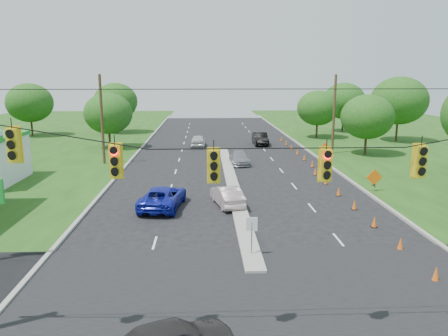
{
  "coord_description": "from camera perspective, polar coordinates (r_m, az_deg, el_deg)",
  "views": [
    {
      "loc": [
        -2.29,
        -14.19,
        8.77
      ],
      "look_at": [
        -0.99,
        14.18,
        2.8
      ],
      "focal_mm": 35.0,
      "sensor_mm": 36.0,
      "label": 1
    }
  ],
  "objects": [
    {
      "name": "cone_4",
      "position": [
        33.83,
        14.75,
        -2.94
      ],
      "size": [
        0.32,
        0.32,
        0.7
      ],
      "primitive_type": "cone",
      "color": "#DF5C18",
      "rests_on": "ground"
    },
    {
      "name": "dark_car_receding",
      "position": [
        57.34,
        4.75,
        3.85
      ],
      "size": [
        1.73,
        4.92,
        1.62
      ],
      "primitive_type": "imported",
      "rotation": [
        0.0,
        0.0,
        0.0
      ],
      "color": "black",
      "rests_on": "ground"
    },
    {
      "name": "work_sign_1",
      "position": [
        35.58,
        19.04,
        -1.25
      ],
      "size": [
        1.27,
        0.58,
        1.37
      ],
      "color": "black",
      "rests_on": "ground"
    },
    {
      "name": "cone_2",
      "position": [
        27.51,
        19.05,
        -6.63
      ],
      "size": [
        0.32,
        0.32,
        0.7
      ],
      "primitive_type": "cone",
      "color": "#DF5C18",
      "rests_on": "ground"
    },
    {
      "name": "utility_pole_far_right",
      "position": [
        51.54,
        14.17,
        6.76
      ],
      "size": [
        0.28,
        0.28,
        9.0
      ],
      "primitive_type": "cylinder",
      "color": "#422D1C",
      "rests_on": "ground"
    },
    {
      "name": "cross_street",
      "position": [
        16.83,
        5.92,
        -19.59
      ],
      "size": [
        160.0,
        14.0,
        0.02
      ],
      "primitive_type": "cube",
      "color": "black",
      "rests_on": "ground"
    },
    {
      "name": "cone_0",
      "position": [
        21.61,
        25.95,
        -12.32
      ],
      "size": [
        0.32,
        0.32,
        0.7
      ],
      "primitive_type": "cone",
      "color": "#DF5C18",
      "rests_on": "ground"
    },
    {
      "name": "median_sign",
      "position": [
        21.59,
        3.65,
        -7.93
      ],
      "size": [
        0.55,
        0.06,
        2.05
      ],
      "color": "gray",
      "rests_on": "ground"
    },
    {
      "name": "cone_1",
      "position": [
        24.48,
        22.06,
        -9.15
      ],
      "size": [
        0.32,
        0.32,
        0.7
      ],
      "primitive_type": "cone",
      "color": "#DF5C18",
      "rests_on": "ground"
    },
    {
      "name": "curb_left",
      "position": [
        45.72,
        -12.41,
        0.53
      ],
      "size": [
        0.25,
        110.0,
        0.16
      ],
      "primitive_type": "cube",
      "color": "gray",
      "rests_on": "ground"
    },
    {
      "name": "cone_9",
      "position": [
        50.54,
        9.57,
        2.12
      ],
      "size": [
        0.32,
        0.32,
        0.7
      ],
      "primitive_type": "cone",
      "color": "#DF5C18",
      "rests_on": "ground"
    },
    {
      "name": "cone_10",
      "position": [
        53.92,
        8.8,
        2.75
      ],
      "size": [
        0.32,
        0.32,
        0.7
      ],
      "primitive_type": "cone",
      "color": "#DF5C18",
      "rests_on": "ground"
    },
    {
      "name": "blue_pickup",
      "position": [
        29.98,
        -7.99,
        -3.76
      ],
      "size": [
        3.23,
        5.7,
        1.5
      ],
      "primitive_type": "imported",
      "rotation": [
        0.0,
        0.0,
        3.0
      ],
      "color": "#141CA4",
      "rests_on": "ground"
    },
    {
      "name": "silver_car_oncoming",
      "position": [
        55.57,
        -3.39,
        3.57
      ],
      "size": [
        1.94,
        4.56,
        1.54
      ],
      "primitive_type": "imported",
      "rotation": [
        0.0,
        0.0,
        3.11
      ],
      "color": "#BEBEBE",
      "rests_on": "ground"
    },
    {
      "name": "ground",
      "position": [
        16.83,
        5.92,
        -19.59
      ],
      "size": [
        160.0,
        160.0,
        0.0
      ],
      "primitive_type": "plane",
      "color": "black",
      "rests_on": "ground"
    },
    {
      "name": "cone_6",
      "position": [
        40.37,
        11.83,
        -0.42
      ],
      "size": [
        0.32,
        0.32,
        0.7
      ],
      "primitive_type": "cone",
      "color": "#DF5C18",
      "rests_on": "ground"
    },
    {
      "name": "tree_12",
      "position": [
        64.44,
        12.14,
        7.67
      ],
      "size": [
        5.88,
        5.88,
        6.86
      ],
      "color": "black",
      "rests_on": "ground"
    },
    {
      "name": "cone_12",
      "position": [
        60.72,
        7.51,
        3.8
      ],
      "size": [
        0.32,
        0.32,
        0.7
      ],
      "primitive_type": "cone",
      "color": "#DF5C18",
      "rests_on": "ground"
    },
    {
      "name": "silver_car_far",
      "position": [
        44.52,
        2.01,
        1.35
      ],
      "size": [
        1.98,
        4.5,
        1.29
      ],
      "primitive_type": "imported",
      "rotation": [
        0.0,
        0.0,
        0.04
      ],
      "color": "gray",
      "rests_on": "ground"
    },
    {
      "name": "tree_5",
      "position": [
        55.62,
        -14.88,
        6.91
      ],
      "size": [
        5.88,
        5.88,
        6.86
      ],
      "color": "black",
      "rests_on": "ground"
    },
    {
      "name": "cone_3",
      "position": [
        30.63,
        16.67,
        -4.6
      ],
      "size": [
        0.32,
        0.32,
        0.7
      ],
      "primitive_type": "cone",
      "color": "#DF5C18",
      "rests_on": "ground"
    },
    {
      "name": "tree_11",
      "position": [
        72.79,
        15.39,
        8.45
      ],
      "size": [
        6.72,
        6.72,
        7.84
      ],
      "color": "black",
      "rests_on": "ground"
    },
    {
      "name": "curb_right",
      "position": [
        46.72,
        12.81,
        0.75
      ],
      "size": [
        0.25,
        110.0,
        0.16
      ],
      "primitive_type": "cube",
      "color": "gray",
      "rests_on": "ground"
    },
    {
      "name": "white_sedan",
      "position": [
        30.21,
        0.4,
        -3.63
      ],
      "size": [
        2.36,
        4.42,
        1.38
      ],
      "primitive_type": "imported",
      "rotation": [
        0.0,
        0.0,
        3.36
      ],
      "color": "#BDA3A5",
      "rests_on": "ground"
    },
    {
      "name": "utility_pole_far_left",
      "position": [
        45.55,
        -15.65,
        6.06
      ],
      "size": [
        0.28,
        0.28,
        9.0
      ],
      "primitive_type": "cylinder",
      "color": "#422D1C",
      "rests_on": "ground"
    },
    {
      "name": "median",
      "position": [
        36.34,
        1.07,
        -2.1
      ],
      "size": [
        1.0,
        34.0,
        0.18
      ],
      "primitive_type": "cube",
      "color": "gray",
      "rests_on": "ground"
    },
    {
      "name": "signal_span",
      "position": [
        13.9,
        6.76,
        -4.06
      ],
      "size": [
        25.6,
        0.32,
        9.0
      ],
      "color": "#422D1C",
      "rests_on": "ground"
    },
    {
      "name": "work_sign_2",
      "position": [
        48.62,
        13.05,
        2.48
      ],
      "size": [
        1.27,
        0.58,
        1.37
      ],
      "color": "black",
      "rests_on": "ground"
    },
    {
      "name": "tree_10",
      "position": [
        63.93,
        21.9,
        8.17
      ],
      "size": [
        7.56,
        7.56,
        8.82
      ],
      "color": "black",
      "rests_on": "ground"
    },
    {
      "name": "tree_6",
      "position": [
        70.64,
        -13.96,
        8.43
      ],
      "size": [
        6.72,
        6.72,
        7.84
      ],
      "color": "black",
      "rests_on": "ground"
    },
    {
      "name": "cone_7",
      "position": [
        43.84,
        11.47,
        0.56
      ],
      "size": [
        0.32,
        0.32,
        0.7
      ],
      "primitive_type": "cone",
      "color": "#DF5C18",
      "rests_on": "ground"
    },
    {
      "name": "cone_11",
      "position": [
        57.32,
        8.12,
        3.31
      ],
      "size": [
        0.32,
        0.32,
        0.7
      ],
      "primitive_type": "cone",
      "color": "#DF5C18",
      "rests_on": "ground"
    },
    {
      "name": "cone_8",
      "position": [
        47.18,
        10.45,
        1.39
      ],
      "size": [
        0.32,
        0.32,
        0.7
      ],
      "primitive_type": "cone",
      "color": "#DF5C18",
      "rests_on": "ground"
    },
    {
      "name": "tree_4",
      "position": [
        71.11,
        -24.05,
        7.78
      ],
      "size": [
        6.72,
        6.72,
        7.84
      ],
      "color": "black",
      "rests_on": "ground"
    },
    {
      "name": "tree_9",
      "position": [
        51.73,
        18.21,
        6.37
      ],
      "size": [
        5.88,
        5.88,
        6.86
      ],
      "color": "black",
      "rests_on": "ground"
    },
    {
      "name": "cone_5",
      "position": [
        37.08,
        13.16,
        -1.57
      ],
      "size": [
        0.32,
        0.32,
        0.7
      ],
      "primitive_type": "cone",
      "color": "#DF5C18",
      "rests_on": "ground"
    }
  ]
}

